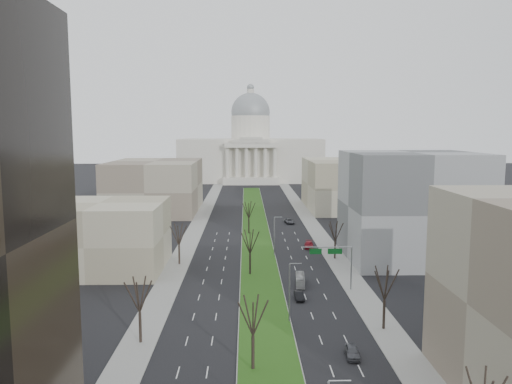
{
  "coord_description": "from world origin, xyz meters",
  "views": [
    {
      "loc": [
        -2.81,
        -17.18,
        28.8
      ],
      "look_at": [
        -0.09,
        114.93,
        12.43
      ],
      "focal_mm": 35.0,
      "sensor_mm": 36.0,
      "label": 1
    }
  ],
  "objects": [
    {
      "name": "ground",
      "position": [
        0.0,
        120.0,
        0.0
      ],
      "size": [
        600.0,
        600.0,
        0.0
      ],
      "primitive_type": "plane",
      "color": "black",
      "rests_on": "ground"
    },
    {
      "name": "median",
      "position": [
        0.0,
        118.99,
        0.1
      ],
      "size": [
        8.0,
        222.03,
        0.2
      ],
      "color": "#999993",
      "rests_on": "ground"
    },
    {
      "name": "sidewalk_left",
      "position": [
        -17.5,
        95.0,
        0.07
      ],
      "size": [
        5.0,
        330.0,
        0.15
      ],
      "primitive_type": "cube",
      "color": "gray",
      "rests_on": "ground"
    },
    {
      "name": "sidewalk_right",
      "position": [
        17.5,
        95.0,
        0.07
      ],
      "size": [
        5.0,
        330.0,
        0.15
      ],
      "primitive_type": "cube",
      "color": "gray",
      "rests_on": "ground"
    },
    {
      "name": "capitol",
      "position": [
        0.0,
        269.59,
        16.31
      ],
      "size": [
        80.0,
        46.0,
        55.0
      ],
      "color": "beige",
      "rests_on": "ground"
    },
    {
      "name": "building_beige_left",
      "position": [
        -33.0,
        85.0,
        7.0
      ],
      "size": [
        26.0,
        22.0,
        14.0
      ],
      "primitive_type": "cube",
      "color": "#9E967A",
      "rests_on": "ground"
    },
    {
      "name": "building_grey_right",
      "position": [
        34.0,
        92.0,
        12.0
      ],
      "size": [
        28.0,
        26.0,
        24.0
      ],
      "primitive_type": "cube",
      "color": "#5E6063",
      "rests_on": "ground"
    },
    {
      "name": "building_far_left",
      "position": [
        -35.0,
        160.0,
        9.0
      ],
      "size": [
        30.0,
        40.0,
        18.0
      ],
      "primitive_type": "cube",
      "color": "gray",
      "rests_on": "ground"
    },
    {
      "name": "building_far_right",
      "position": [
        35.0,
        165.0,
        9.0
      ],
      "size": [
        30.0,
        40.0,
        18.0
      ],
      "primitive_type": "cube",
      "color": "#9E967A",
      "rests_on": "ground"
    },
    {
      "name": "tree_left_mid",
      "position": [
        -17.2,
        48.0,
        7.0
      ],
      "size": [
        5.4,
        5.4,
        9.72
      ],
      "color": "black",
      "rests_on": "ground"
    },
    {
      "name": "tree_left_far",
      "position": [
        -17.2,
        88.0,
        6.84
      ],
      "size": [
        5.28,
        5.28,
        9.5
      ],
      "color": "black",
      "rests_on": "ground"
    },
    {
      "name": "tree_right_mid",
      "position": [
        17.2,
        52.0,
        7.16
      ],
      "size": [
        5.52,
        5.52,
        9.94
      ],
      "color": "black",
      "rests_on": "ground"
    },
    {
      "name": "tree_right_far",
      "position": [
        17.2,
        92.0,
        6.53
      ],
      "size": [
        5.04,
        5.04,
        9.07
      ],
      "color": "black",
      "rests_on": "ground"
    },
    {
      "name": "tree_median_a",
      "position": [
        -2.0,
        40.0,
        7.0
      ],
      "size": [
        5.4,
        5.4,
        9.72
      ],
      "color": "black",
      "rests_on": "ground"
    },
    {
      "name": "tree_median_b",
      "position": [
        -2.0,
        80.0,
        7.0
      ],
      "size": [
        5.4,
        5.4,
        9.72
      ],
      "color": "black",
      "rests_on": "ground"
    },
    {
      "name": "tree_median_c",
      "position": [
        -2.0,
        120.0,
        7.0
      ],
      "size": [
        5.4,
        5.4,
        9.72
      ],
      "color": "black",
      "rests_on": "ground"
    },
    {
      "name": "streetlamp_median_b",
      "position": [
        3.76,
        55.0,
        4.81
      ],
      "size": [
        1.9,
        0.2,
        9.16
      ],
      "color": "gray",
      "rests_on": "ground"
    },
    {
      "name": "streetlamp_median_c",
      "position": [
        3.76,
        95.0,
        4.81
      ],
      "size": [
        1.9,
        0.2,
        9.16
      ],
      "color": "gray",
      "rests_on": "ground"
    },
    {
      "name": "mast_arm_signs",
      "position": [
        13.49,
        70.03,
        6.11
      ],
      "size": [
        9.12,
        0.24,
        8.09
      ],
      "color": "gray",
      "rests_on": "ground"
    },
    {
      "name": "car_grey_near",
      "position": [
        10.73,
        43.24,
        0.71
      ],
      "size": [
        1.95,
        4.28,
        1.42
      ],
      "primitive_type": "imported",
      "rotation": [
        0.0,
        0.0,
        -0.06
      ],
      "color": "#4E5056",
      "rests_on": "ground"
    },
    {
      "name": "car_black",
      "position": [
        6.26,
        65.17,
        0.67
      ],
      "size": [
        1.55,
        4.1,
        1.34
      ],
      "primitive_type": "imported",
      "rotation": [
        0.0,
        0.0,
        0.03
      ],
      "color": "black",
      "rests_on": "ground"
    },
    {
      "name": "car_red",
      "position": [
        12.72,
        102.78,
        0.76
      ],
      "size": [
        2.76,
        5.45,
        1.52
      ],
      "primitive_type": "imported",
      "rotation": [
        0.0,
        0.0,
        -0.12
      ],
      "color": "maroon",
      "rests_on": "ground"
    },
    {
      "name": "car_grey_far",
      "position": [
        10.69,
        135.26,
        0.73
      ],
      "size": [
        3.14,
        5.54,
        1.46
      ],
      "primitive_type": "imported",
      "rotation": [
        0.0,
        0.0,
        0.14
      ],
      "color": "#45464C",
      "rests_on": "ground"
    },
    {
      "name": "box_van",
      "position": [
        7.36,
        73.27,
        0.95
      ],
      "size": [
        2.21,
        6.93,
        1.9
      ],
      "primitive_type": "imported",
      "rotation": [
        0.0,
        0.0,
        -0.09
      ],
      "color": "silver",
      "rests_on": "ground"
    }
  ]
}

